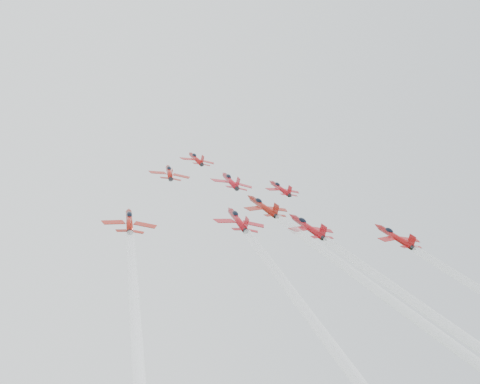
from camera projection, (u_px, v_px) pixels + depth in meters
name	position (u px, v px, depth m)	size (l,w,h in m)	color
jet_lead	(196.00, 159.00, 155.73)	(9.45, 12.00, 7.97)	#A7100F
jet_row2_left	(169.00, 172.00, 136.81)	(9.51, 12.08, 8.02)	#A3180F
jet_row2_center	(230.00, 181.00, 140.66)	(10.33, 13.12, 8.71)	#AC101D
jet_row2_right	(280.00, 188.00, 143.57)	(8.90, 11.30, 7.51)	#A20F17
jet_center	(389.00, 325.00, 82.02)	(10.06, 93.43, 58.84)	maroon
jet_rear_farleft	(196.00, 376.00, 60.94)	(9.19, 85.35, 53.75)	#9F1A0F
jet_rear_left	(370.00, 368.00, 69.71)	(10.05, 93.39, 58.82)	#A10F17
jet_rear_right	(471.00, 368.00, 74.68)	(10.02, 93.05, 58.60)	maroon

